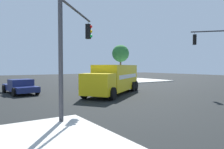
{
  "coord_description": "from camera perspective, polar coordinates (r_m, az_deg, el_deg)",
  "views": [
    {
      "loc": [
        11.52,
        17.02,
        2.61
      ],
      "look_at": [
        0.33,
        0.29,
        1.82
      ],
      "focal_mm": 33.56,
      "sensor_mm": 36.0,
      "label": 1
    }
  ],
  "objects": [
    {
      "name": "delivery_truck",
      "position": [
        19.81,
        0.57,
        -1.11
      ],
      "size": [
        8.46,
        7.05,
        2.73
      ],
      "color": "yellow",
      "rests_on": "ground"
    },
    {
      "name": "traffic_light_secondary",
      "position": [
        21.62,
        27.83,
        5.63
      ],
      "size": [
        2.82,
        3.08,
        6.07
      ],
      "color": "#38383D",
      "rests_on": "ground"
    },
    {
      "name": "pickup_navy",
      "position": [
        21.81,
        -23.72,
        -2.88
      ],
      "size": [
        2.71,
        5.39,
        1.38
      ],
      "color": "navy",
      "rests_on": "ground"
    },
    {
      "name": "ground_plane",
      "position": [
        20.72,
        0.32,
        -4.98
      ],
      "size": [
        100.0,
        100.0,
        0.0
      ],
      "primitive_type": "plane",
      "color": "black"
    },
    {
      "name": "shade_tree_near",
      "position": [
        40.93,
        2.35,
        5.71
      ],
      "size": [
        3.3,
        3.3,
        6.62
      ],
      "color": "brown",
      "rests_on": "sidewalk_corner_near"
    },
    {
      "name": "traffic_light_primary",
      "position": [
        11.16,
        -10.49,
        9.12
      ],
      "size": [
        3.46,
        3.69,
        5.71
      ],
      "color": "#38383D",
      "rests_on": "sidewalk_corner_far"
    },
    {
      "name": "pedestrian_near_corner",
      "position": [
        38.37,
        1.81,
        -0.03
      ],
      "size": [
        0.53,
        0.25,
        1.66
      ],
      "color": "black",
      "rests_on": "sidewalk_corner_near"
    },
    {
      "name": "sidewalk_corner_near",
      "position": [
        38.1,
        5.35,
        -1.58
      ],
      "size": [
        10.54,
        10.54,
        0.14
      ],
      "primitive_type": "cube",
      "color": "beige",
      "rests_on": "ground"
    },
    {
      "name": "picket_fence_run",
      "position": [
        42.09,
        1.03,
        -0.45
      ],
      "size": [
        7.66,
        0.05,
        0.95
      ],
      "color": "white",
      "rests_on": "sidewalk_corner_near"
    }
  ]
}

